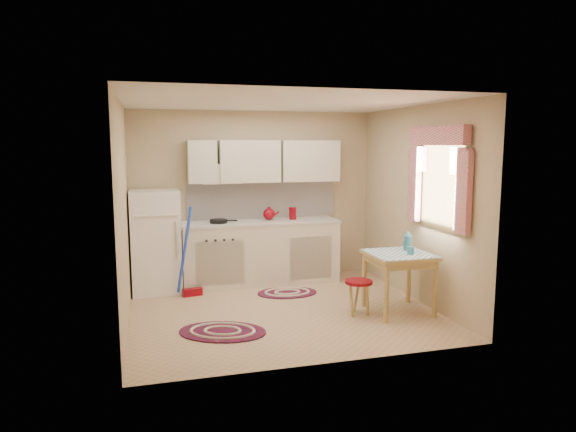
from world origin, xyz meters
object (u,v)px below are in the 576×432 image
object	(u,v)px
fridge	(156,241)
stool	(358,298)
table	(398,283)
base_cabinets	(260,253)

from	to	relation	value
fridge	stool	distance (m)	2.86
fridge	stool	world-z (taller)	fridge
fridge	stool	size ratio (longest dim) A/B	3.33
fridge	table	bearing A→B (deg)	-31.09
table	stool	xyz separation A→B (m)	(-0.51, 0.03, -0.15)
table	stool	distance (m)	0.53
base_cabinets	table	distance (m)	2.18
base_cabinets	table	bearing A→B (deg)	-52.65
base_cabinets	fridge	bearing A→B (deg)	-178.05
table	stool	bearing A→B (deg)	176.93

